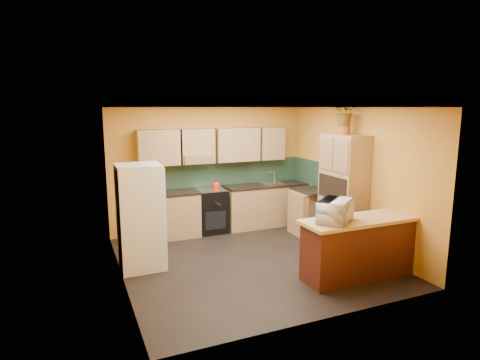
# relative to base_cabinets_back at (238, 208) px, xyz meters

# --- Properties ---
(room_shell) EXTENTS (4.24, 4.24, 2.72)m
(room_shell) POSITION_rel_base_cabinets_back_xyz_m (-0.51, -1.52, 1.65)
(room_shell) COLOR black
(room_shell) RESTS_ON ground
(base_cabinets_back) EXTENTS (3.65, 0.60, 0.88)m
(base_cabinets_back) POSITION_rel_base_cabinets_back_xyz_m (0.00, 0.00, 0.00)
(base_cabinets_back) COLOR tan
(base_cabinets_back) RESTS_ON ground
(countertop_back) EXTENTS (3.65, 0.62, 0.04)m
(countertop_back) POSITION_rel_base_cabinets_back_xyz_m (0.00, -0.00, 0.46)
(countertop_back) COLOR black
(countertop_back) RESTS_ON base_cabinets_back
(stove) EXTENTS (0.58, 0.58, 0.91)m
(stove) POSITION_rel_base_cabinets_back_xyz_m (-0.62, -0.00, 0.02)
(stove) COLOR black
(stove) RESTS_ON ground
(kettle) EXTENTS (0.22, 0.22, 0.18)m
(kettle) POSITION_rel_base_cabinets_back_xyz_m (-0.52, -0.05, 0.56)
(kettle) COLOR red
(kettle) RESTS_ON stove
(sink) EXTENTS (0.48, 0.40, 0.03)m
(sink) POSITION_rel_base_cabinets_back_xyz_m (0.78, 0.00, 0.50)
(sink) COLOR silver
(sink) RESTS_ON countertop_back
(base_cabinets_right) EXTENTS (0.60, 0.80, 0.88)m
(base_cabinets_right) POSITION_rel_base_cabinets_back_xyz_m (1.27, -0.89, 0.00)
(base_cabinets_right) COLOR tan
(base_cabinets_right) RESTS_ON ground
(countertop_right) EXTENTS (0.62, 0.80, 0.04)m
(countertop_right) POSITION_rel_base_cabinets_back_xyz_m (1.27, -0.89, 0.46)
(countertop_right) COLOR black
(countertop_right) RESTS_ON base_cabinets_right
(fridge) EXTENTS (0.68, 0.66, 1.70)m
(fridge) POSITION_rel_base_cabinets_back_xyz_m (-2.28, -1.36, 0.41)
(fridge) COLOR white
(fridge) RESTS_ON ground
(pantry) EXTENTS (0.48, 0.90, 2.10)m
(pantry) POSITION_rel_base_cabinets_back_xyz_m (1.32, -1.82, 0.61)
(pantry) COLOR tan
(pantry) RESTS_ON ground
(fern_pot) EXTENTS (0.22, 0.22, 0.16)m
(fern_pot) POSITION_rel_base_cabinets_back_xyz_m (1.32, -1.77, 1.74)
(fern_pot) COLOR #9A4A25
(fern_pot) RESTS_ON pantry
(fern) EXTENTS (0.50, 0.44, 0.51)m
(fern) POSITION_rel_base_cabinets_back_xyz_m (1.32, -1.77, 2.07)
(fern) COLOR tan
(fern) RESTS_ON fern_pot
(breakfast_bar) EXTENTS (1.80, 0.55, 0.88)m
(breakfast_bar) POSITION_rel_base_cabinets_back_xyz_m (0.73, -3.04, 0.00)
(breakfast_bar) COLOR #4E2212
(breakfast_bar) RESTS_ON ground
(bar_top) EXTENTS (1.90, 0.65, 0.05)m
(bar_top) POSITION_rel_base_cabinets_back_xyz_m (0.73, -3.04, 0.47)
(bar_top) COLOR tan
(bar_top) RESTS_ON breakfast_bar
(microwave) EXTENTS (0.71, 0.68, 0.33)m
(microwave) POSITION_rel_base_cabinets_back_xyz_m (0.25, -3.04, 0.65)
(microwave) COLOR white
(microwave) RESTS_ON bar_top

